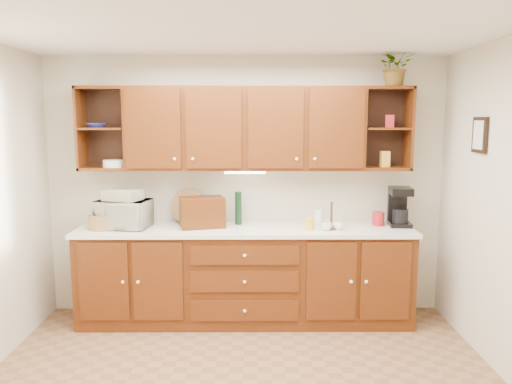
{
  "coord_description": "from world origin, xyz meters",
  "views": [
    {
      "loc": [
        0.08,
        -3.29,
        1.98
      ],
      "look_at": [
        0.1,
        1.15,
        1.33
      ],
      "focal_mm": 35.0,
      "sensor_mm": 36.0,
      "label": 1
    }
  ],
  "objects_px": {
    "microwave": "(124,214)",
    "potted_plant": "(396,66)",
    "bread_box": "(202,212)",
    "coffee_maker": "(399,207)"
  },
  "relations": [
    {
      "from": "microwave",
      "to": "potted_plant",
      "type": "bearing_deg",
      "value": 12.3
    },
    {
      "from": "bread_box",
      "to": "coffee_maker",
      "type": "distance_m",
      "value": 1.94
    },
    {
      "from": "coffee_maker",
      "to": "potted_plant",
      "type": "xyz_separation_m",
      "value": [
        -0.09,
        0.0,
        1.35
      ]
    },
    {
      "from": "microwave",
      "to": "bread_box",
      "type": "xyz_separation_m",
      "value": [
        0.76,
        0.03,
        0.01
      ]
    },
    {
      "from": "coffee_maker",
      "to": "potted_plant",
      "type": "distance_m",
      "value": 1.36
    },
    {
      "from": "bread_box",
      "to": "potted_plant",
      "type": "height_order",
      "value": "potted_plant"
    },
    {
      "from": "bread_box",
      "to": "coffee_maker",
      "type": "relative_size",
      "value": 1.1
    },
    {
      "from": "microwave",
      "to": "potted_plant",
      "type": "height_order",
      "value": "potted_plant"
    },
    {
      "from": "microwave",
      "to": "potted_plant",
      "type": "relative_size",
      "value": 1.32
    },
    {
      "from": "coffee_maker",
      "to": "potted_plant",
      "type": "bearing_deg",
      "value": -176.85
    }
  ]
}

